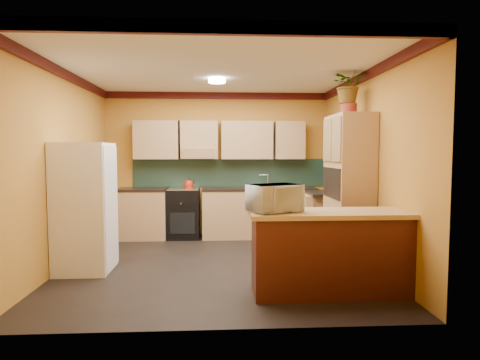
% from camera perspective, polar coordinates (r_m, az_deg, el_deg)
% --- Properties ---
extents(room_shell, '(4.24, 4.24, 2.72)m').
position_cam_1_polar(room_shell, '(5.87, -3.07, 8.95)').
color(room_shell, black).
rests_on(room_shell, ground).
extents(base_cabinets_back, '(3.65, 0.60, 0.88)m').
position_cam_1_polar(base_cabinets_back, '(7.46, -3.19, -4.81)').
color(base_cabinets_back, tan).
rests_on(base_cabinets_back, ground).
extents(countertop_back, '(3.65, 0.62, 0.04)m').
position_cam_1_polar(countertop_back, '(7.40, -3.21, -1.29)').
color(countertop_back, black).
rests_on(countertop_back, base_cabinets_back).
extents(stove, '(0.58, 0.58, 0.91)m').
position_cam_1_polar(stove, '(7.48, -8.00, -4.69)').
color(stove, black).
rests_on(stove, ground).
extents(kettle, '(0.17, 0.17, 0.18)m').
position_cam_1_polar(kettle, '(7.36, -7.30, -0.56)').
color(kettle, '#B51E0C').
rests_on(kettle, stove).
extents(sink, '(0.48, 0.40, 0.03)m').
position_cam_1_polar(sink, '(7.44, 2.77, -0.99)').
color(sink, silver).
rests_on(sink, countertop_back).
extents(base_cabinets_right, '(0.60, 0.80, 0.88)m').
position_cam_1_polar(base_cabinets_right, '(6.87, 12.06, -5.65)').
color(base_cabinets_right, tan).
rests_on(base_cabinets_right, ground).
extents(countertop_right, '(0.62, 0.80, 0.04)m').
position_cam_1_polar(countertop_right, '(6.81, 12.11, -1.83)').
color(countertop_right, black).
rests_on(countertop_right, base_cabinets_right).
extents(fridge, '(0.68, 0.66, 1.70)m').
position_cam_1_polar(fridge, '(5.67, -21.25, -3.68)').
color(fridge, white).
rests_on(fridge, ground).
extents(pantry, '(0.48, 0.90, 2.10)m').
position_cam_1_polar(pantry, '(5.86, 15.17, -1.34)').
color(pantry, tan).
rests_on(pantry, ground).
extents(fern_pot, '(0.22, 0.22, 0.16)m').
position_cam_1_polar(fern_pot, '(5.91, 15.21, 9.68)').
color(fern_pot, maroon).
rests_on(fern_pot, pantry).
extents(fern, '(0.55, 0.50, 0.52)m').
position_cam_1_polar(fern, '(5.96, 15.28, 12.92)').
color(fern, tan).
rests_on(fern, fern_pot).
extents(breakfast_bar, '(1.80, 0.55, 0.88)m').
position_cam_1_polar(breakfast_bar, '(4.65, 13.24, -10.30)').
color(breakfast_bar, '#4E1B12').
rests_on(breakfast_bar, ground).
extents(bar_top, '(1.90, 0.65, 0.05)m').
position_cam_1_polar(bar_top, '(4.56, 13.33, -4.63)').
color(bar_top, tan).
rests_on(bar_top, breakfast_bar).
extents(microwave, '(0.64, 0.56, 0.30)m').
position_cam_1_polar(microwave, '(4.40, 4.94, -2.57)').
color(microwave, white).
rests_on(microwave, bar_top).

